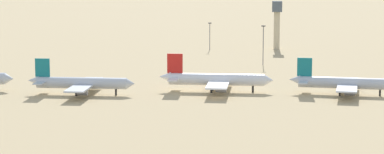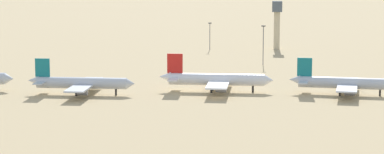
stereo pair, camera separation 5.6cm
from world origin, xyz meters
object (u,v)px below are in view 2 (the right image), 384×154
object	(u,v)px
parked_jet_red_2	(215,79)
light_pole_west	(263,42)
control_tower	(277,20)
parked_jet_teal_3	(343,83)
light_pole_mid	(210,34)
parked_jet_teal_1	(81,83)

from	to	relation	value
parked_jet_red_2	light_pole_west	xyz separation A→B (m)	(16.73, 73.83, 5.67)
parked_jet_red_2	light_pole_west	bearing A→B (deg)	77.93
control_tower	light_pole_west	distance (m)	62.92
parked_jet_teal_3	light_pole_west	xyz separation A→B (m)	(-28.33, 75.92, 5.96)
control_tower	light_pole_mid	world-z (taller)	control_tower
light_pole_west	control_tower	bearing A→B (deg)	83.72
parked_jet_teal_1	parked_jet_teal_3	distance (m)	92.06
parked_jet_teal_1	parked_jet_red_2	distance (m)	47.77
parked_jet_red_2	parked_jet_teal_3	bearing A→B (deg)	-1.94
parked_jet_red_2	control_tower	bearing A→B (deg)	80.87
parked_jet_red_2	light_pole_mid	distance (m)	130.53
parked_jet_teal_3	control_tower	xyz separation A→B (m)	(-21.47, 138.25, 11.13)
parked_jet_teal_1	parked_jet_teal_3	xyz separation A→B (m)	(91.67, 8.39, 0.02)
control_tower	parked_jet_teal_1	bearing A→B (deg)	-115.58
light_pole_west	parked_jet_red_2	bearing A→B (deg)	-102.77
parked_jet_teal_1	light_pole_west	bearing A→B (deg)	53.38
parked_jet_teal_1	parked_jet_red_2	world-z (taller)	parked_jet_red_2
parked_jet_red_2	light_pole_west	world-z (taller)	light_pole_west
parked_jet_teal_1	control_tower	xyz separation A→B (m)	(70.21, 146.64, 11.14)
parked_jet_teal_1	light_pole_west	distance (m)	105.62
control_tower	parked_jet_red_2	bearing A→B (deg)	-99.83
parked_jet_teal_1	parked_jet_teal_3	bearing A→B (deg)	5.53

